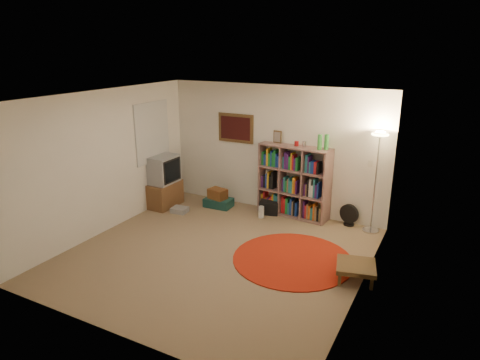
% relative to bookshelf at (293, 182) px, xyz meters
% --- Properties ---
extents(room, '(4.54, 4.54, 2.54)m').
position_rel_bookshelf_xyz_m(room, '(-0.51, -2.09, 0.58)').
color(room, '#856B4E').
rests_on(room, ground).
extents(bookshelf, '(1.44, 0.55, 1.68)m').
position_rel_bookshelf_xyz_m(bookshelf, '(0.00, 0.00, 0.00)').
color(bookshelf, '#845D58').
rests_on(bookshelf, ground).
extents(floor_lamp, '(0.36, 0.36, 1.84)m').
position_rel_bookshelf_xyz_m(floor_lamp, '(1.54, -0.08, 0.85)').
color(floor_lamp, '#B6B7BB').
rests_on(floor_lamp, ground).
extents(floor_fan, '(0.37, 0.24, 0.41)m').
position_rel_bookshelf_xyz_m(floor_fan, '(1.12, -0.01, -0.47)').
color(floor_fan, black).
rests_on(floor_fan, ground).
extents(tv_stand, '(0.53, 0.74, 1.07)m').
position_rel_bookshelf_xyz_m(tv_stand, '(-2.55, -0.77, -0.16)').
color(tv_stand, brown).
rests_on(tv_stand, ground).
extents(dvd_box, '(0.33, 0.28, 0.10)m').
position_rel_bookshelf_xyz_m(dvd_box, '(-2.04, -0.93, -0.63)').
color(dvd_box, '#98989C').
rests_on(dvd_box, ground).
extents(suitcase, '(0.57, 0.38, 0.18)m').
position_rel_bookshelf_xyz_m(suitcase, '(-1.51, -0.30, -0.59)').
color(suitcase, '#153A35').
rests_on(suitcase, ground).
extents(wicker_basket, '(0.41, 0.33, 0.21)m').
position_rel_bookshelf_xyz_m(wicker_basket, '(-1.52, -0.31, -0.39)').
color(wicker_basket, brown).
rests_on(wicker_basket, suitcase).
extents(duffel_bag, '(0.43, 0.39, 0.25)m').
position_rel_bookshelf_xyz_m(duffel_bag, '(-0.43, -0.14, -0.55)').
color(duffel_bag, black).
rests_on(duffel_bag, ground).
extents(paper_towel, '(0.14, 0.14, 0.23)m').
position_rel_bookshelf_xyz_m(paper_towel, '(-0.48, -0.42, -0.56)').
color(paper_towel, silver).
rests_on(paper_towel, ground).
extents(red_rug, '(1.88, 1.88, 0.02)m').
position_rel_bookshelf_xyz_m(red_rug, '(0.68, -1.74, -0.67)').
color(red_rug, '#9A1B0B').
rests_on(red_rug, ground).
extents(side_table, '(0.65, 0.65, 0.25)m').
position_rel_bookshelf_xyz_m(side_table, '(1.68, -1.88, -0.47)').
color(side_table, '#4C341A').
rests_on(side_table, ground).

